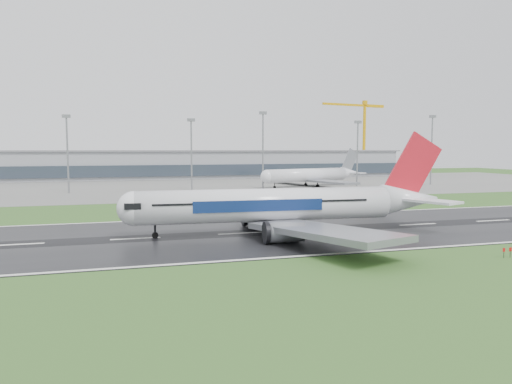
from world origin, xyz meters
name	(u,v)px	position (x,y,z in m)	size (l,w,h in m)	color
ground	(334,229)	(0.00, 0.00, 0.00)	(520.00, 520.00, 0.00)	#2C551F
runway	(334,229)	(0.00, 0.00, 0.05)	(400.00, 45.00, 0.10)	black
apron	(217,185)	(0.00, 125.00, 0.04)	(400.00, 130.00, 0.08)	slate
terminal	(196,165)	(0.00, 185.00, 7.50)	(240.00, 36.00, 15.00)	gray
main_airliner	(289,184)	(-10.82, -2.22, 9.67)	(64.80, 61.71, 19.13)	white
parked_airliner	(311,168)	(38.50, 105.52, 8.14)	(55.00, 51.20, 16.12)	white
tower_crane	(364,137)	(116.06, 200.00, 24.14)	(49.26, 2.69, 48.28)	#DF9F08
floodmast_1	(68,156)	(-61.03, 100.00, 13.98)	(0.64, 0.64, 27.97)	gray
floodmast_2	(191,156)	(-14.98, 100.00, 13.67)	(0.64, 0.64, 27.34)	gray
floodmast_3	(263,152)	(14.70, 100.00, 15.34)	(0.64, 0.64, 30.69)	gray
floodmast_4	(357,155)	(58.11, 100.00, 13.82)	(0.64, 0.64, 27.64)	gray
floodmast_5	(431,151)	(95.97, 100.00, 15.38)	(0.64, 0.64, 30.76)	gray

